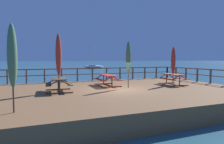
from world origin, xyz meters
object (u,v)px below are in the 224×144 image
object	(u,v)px
picnic_table_mid_centre	(59,82)
patio_umbrella_tall_front	(58,55)
picnic_table_front_right	(108,78)
patio_umbrella_short_mid	(128,58)
picnic_table_mid_right	(173,77)
patio_umbrella_tall_back_right	(12,56)
sailboat_distant	(93,66)
patio_umbrella_tall_back_left	(173,61)

from	to	relation	value
picnic_table_mid_centre	patio_umbrella_tall_front	distance (m)	1.51
picnic_table_front_right	patio_umbrella_short_mid	xyz separation A→B (m)	(0.87, -1.45, 1.32)
picnic_table_mid_right	patio_umbrella_short_mid	xyz separation A→B (m)	(-3.65, -0.16, 1.32)
picnic_table_mid_centre	patio_umbrella_tall_back_right	distance (m)	4.67
patio_umbrella_tall_front	patio_umbrella_tall_back_right	distance (m)	4.40
patio_umbrella_tall_front	sailboat_distant	bearing A→B (deg)	70.80
picnic_table_mid_centre	patio_umbrella_short_mid	size ratio (longest dim) A/B	0.63
patio_umbrella_tall_front	patio_umbrella_short_mid	world-z (taller)	patio_umbrella_tall_front
patio_umbrella_tall_back_left	patio_umbrella_short_mid	size ratio (longest dim) A/B	0.91
patio_umbrella_tall_front	patio_umbrella_tall_back_right	xyz separation A→B (m)	(-2.03, -3.91, -0.14)
patio_umbrella_tall_front	patio_umbrella_tall_back_right	bearing A→B (deg)	-117.43
picnic_table_front_right	picnic_table_mid_right	world-z (taller)	same
patio_umbrella_tall_front	patio_umbrella_short_mid	bearing A→B (deg)	0.11
picnic_table_mid_right	patio_umbrella_tall_back_left	distance (m)	1.16
sailboat_distant	picnic_table_front_right	bearing A→B (deg)	-105.85
patio_umbrella_tall_front	patio_umbrella_short_mid	size ratio (longest dim) A/B	1.10
patio_umbrella_tall_front	patio_umbrella_tall_back_left	world-z (taller)	patio_umbrella_tall_front
picnic_table_front_right	patio_umbrella_tall_front	distance (m)	4.04
picnic_table_mid_right	patio_umbrella_short_mid	bearing A→B (deg)	-177.41
patio_umbrella_tall_back_right	picnic_table_mid_centre	bearing A→B (deg)	62.99
patio_umbrella_tall_front	sailboat_distant	xyz separation A→B (m)	(16.48, 47.31, -2.43)
patio_umbrella_short_mid	sailboat_distant	size ratio (longest dim) A/B	0.38
patio_umbrella_tall_back_right	patio_umbrella_short_mid	xyz separation A→B (m)	(6.36, 3.92, -0.04)
picnic_table_mid_centre	patio_umbrella_short_mid	xyz separation A→B (m)	(4.33, -0.07, 1.33)
picnic_table_mid_centre	patio_umbrella_tall_back_left	world-z (taller)	patio_umbrella_tall_back_left
picnic_table_mid_centre	picnic_table_front_right	size ratio (longest dim) A/B	0.85
patio_umbrella_tall_back_left	patio_umbrella_tall_back_right	bearing A→B (deg)	-157.65
patio_umbrella_tall_back_right	sailboat_distant	world-z (taller)	sailboat_distant
picnic_table_mid_right	patio_umbrella_tall_back_left	xyz separation A→B (m)	(0.08, 0.07, 1.15)
patio_umbrella_tall_back_left	patio_umbrella_tall_front	bearing A→B (deg)	-178.30
picnic_table_mid_centre	patio_umbrella_tall_back_left	size ratio (longest dim) A/B	0.70
patio_umbrella_tall_front	picnic_table_mid_centre	bearing A→B (deg)	88.52
picnic_table_mid_centre	sailboat_distant	world-z (taller)	sailboat_distant
picnic_table_mid_right	patio_umbrella_tall_front	size ratio (longest dim) A/B	0.64
picnic_table_mid_centre	sailboat_distant	xyz separation A→B (m)	(16.48, 47.24, -0.92)
sailboat_distant	patio_umbrella_tall_front	bearing A→B (deg)	-109.20
patio_umbrella_tall_front	patio_umbrella_short_mid	xyz separation A→B (m)	(4.33, 0.01, -0.18)
sailboat_distant	picnic_table_mid_right	bearing A→B (deg)	-100.23
picnic_table_mid_right	patio_umbrella_tall_front	distance (m)	8.12
patio_umbrella_tall_back_left	sailboat_distant	world-z (taller)	sailboat_distant
picnic_table_mid_right	patio_umbrella_short_mid	world-z (taller)	patio_umbrella_short_mid
picnic_table_mid_centre	patio_umbrella_tall_front	world-z (taller)	patio_umbrella_tall_front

